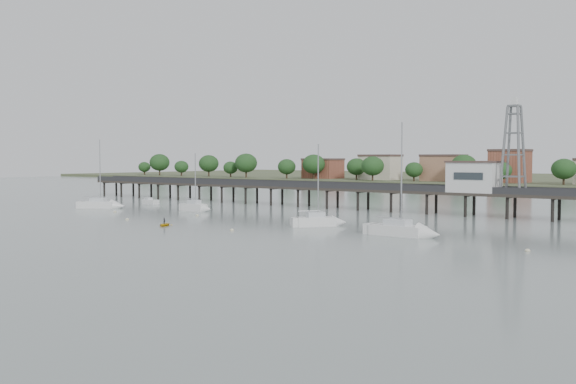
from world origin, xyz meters
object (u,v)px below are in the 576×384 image
at_px(lattice_tower, 513,150).
at_px(sailboat_d, 409,231).
at_px(pier, 347,189).
at_px(sailboat_b, 198,208).
at_px(sailboat_a, 105,205).
at_px(white_tender, 150,202).
at_px(yellow_dinghy, 164,226).
at_px(sailboat_c, 323,221).

relative_size(lattice_tower, sailboat_d, 1.03).
bearing_deg(pier, sailboat_b, -132.26).
bearing_deg(sailboat_a, sailboat_d, -34.77).
relative_size(lattice_tower, sailboat_b, 1.39).
bearing_deg(lattice_tower, pier, -180.00).
bearing_deg(lattice_tower, sailboat_b, -157.40).
xyz_separation_m(white_tender, yellow_dinghy, (36.14, -28.16, -0.47)).
bearing_deg(yellow_dinghy, sailboat_c, 5.10).
bearing_deg(yellow_dinghy, sailboat_b, 92.76).
bearing_deg(white_tender, sailboat_c, -9.64).
bearing_deg(sailboat_d, yellow_dinghy, -163.51).
relative_size(lattice_tower, sailboat_c, 1.25).
relative_size(pier, sailboat_b, 13.44).
distance_m(pier, white_tender, 43.06).
xyz_separation_m(sailboat_b, sailboat_a, (-19.42, -6.03, -0.02)).
height_order(white_tender, yellow_dinghy, yellow_dinghy).
bearing_deg(sailboat_b, sailboat_c, -13.96).
height_order(sailboat_d, yellow_dinghy, sailboat_d).
xyz_separation_m(sailboat_b, white_tender, (-21.39, 6.98, -0.19)).
height_order(sailboat_d, white_tender, sailboat_d).
xyz_separation_m(pier, yellow_dinghy, (-4.41, -42.26, -3.79)).
relative_size(sailboat_b, sailboat_a, 0.79).
bearing_deg(sailboat_c, sailboat_a, 127.84).
distance_m(sailboat_b, sailboat_a, 20.34).
height_order(sailboat_c, sailboat_b, sailboat_c).
height_order(sailboat_c, white_tender, sailboat_c).
bearing_deg(sailboat_a, sailboat_c, -31.98).
distance_m(sailboat_c, yellow_dinghy, 22.87).
distance_m(sailboat_d, sailboat_b, 49.71).
relative_size(lattice_tower, sailboat_a, 1.10).
distance_m(sailboat_d, sailboat_a, 68.07).
distance_m(pier, sailboat_b, 28.66).
height_order(sailboat_c, sailboat_d, sailboat_d).
distance_m(sailboat_c, sailboat_d, 15.94).
height_order(sailboat_b, yellow_dinghy, sailboat_b).
bearing_deg(sailboat_b, yellow_dinghy, -56.53).
height_order(sailboat_d, sailboat_b, sailboat_d).
relative_size(sailboat_c, white_tender, 3.09).
distance_m(pier, sailboat_c, 31.77).
relative_size(sailboat_a, yellow_dinghy, 5.15).
bearing_deg(sailboat_d, sailboat_b, 166.94).
bearing_deg(sailboat_b, sailboat_a, -164.14).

